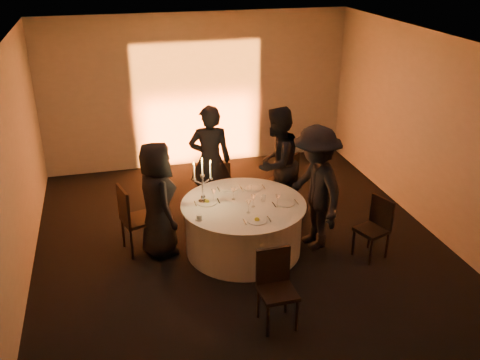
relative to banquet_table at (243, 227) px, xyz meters
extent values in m
plane|color=black|center=(0.00, 0.00, -0.38)|extent=(7.00, 7.00, 0.00)
plane|color=silver|center=(0.00, 0.00, 2.62)|extent=(7.00, 7.00, 0.00)
plane|color=#ADAAA1|center=(0.00, 3.50, 1.12)|extent=(7.00, 0.00, 7.00)
plane|color=#ADAAA1|center=(0.00, -3.50, 1.12)|extent=(7.00, 0.00, 7.00)
plane|color=#ADAAA1|center=(-3.00, 0.00, 1.12)|extent=(0.00, 7.00, 7.00)
plane|color=#ADAAA1|center=(3.00, 0.00, 1.12)|extent=(0.00, 7.00, 7.00)
cube|color=black|center=(0.00, 3.20, -0.33)|extent=(0.25, 0.12, 0.10)
cylinder|color=black|center=(0.00, 0.00, -0.37)|extent=(0.60, 0.60, 0.03)
cylinder|color=black|center=(0.00, 0.00, -0.01)|extent=(0.20, 0.20, 0.75)
cylinder|color=silver|center=(0.00, 0.00, -0.01)|extent=(1.68, 1.68, 0.75)
cylinder|color=silver|center=(0.00, 0.00, 0.38)|extent=(1.80, 1.80, 0.02)
cube|color=black|center=(-1.47, 0.39, 0.12)|extent=(0.56, 0.56, 0.05)
cube|color=black|center=(-1.67, 0.34, 0.40)|extent=(0.16, 0.45, 0.52)
cylinder|color=black|center=(-1.23, 0.25, -0.14)|extent=(0.04, 0.04, 0.49)
cylinder|color=black|center=(-1.33, 0.63, -0.14)|extent=(0.04, 0.04, 0.49)
cylinder|color=black|center=(-1.61, 0.15, -0.14)|extent=(0.04, 0.04, 0.49)
cylinder|color=black|center=(-1.71, 0.53, -0.14)|extent=(0.04, 0.04, 0.49)
cube|color=black|center=(-0.07, 1.47, 0.03)|extent=(0.40, 0.40, 0.05)
cube|color=black|center=(-0.07, 1.30, 0.27)|extent=(0.38, 0.06, 0.44)
cylinder|color=black|center=(0.11, 1.63, -0.18)|extent=(0.04, 0.04, 0.41)
cylinder|color=black|center=(-0.22, 1.64, -0.18)|extent=(0.04, 0.04, 0.41)
cylinder|color=black|center=(0.09, 1.30, -0.18)|extent=(0.04, 0.04, 0.41)
cylinder|color=black|center=(-0.24, 1.32, -0.18)|extent=(0.04, 0.04, 0.41)
cube|color=black|center=(0.93, 1.09, 0.11)|extent=(0.63, 0.63, 0.05)
cube|color=black|center=(1.06, 0.94, 0.39)|extent=(0.37, 0.32, 0.51)
cylinder|color=black|center=(0.95, 1.36, -0.14)|extent=(0.04, 0.04, 0.48)
cylinder|color=black|center=(0.65, 1.12, -0.14)|extent=(0.04, 0.04, 0.48)
cylinder|color=black|center=(1.20, 1.07, -0.14)|extent=(0.04, 0.04, 0.48)
cylinder|color=black|center=(0.90, 0.82, -0.14)|extent=(0.04, 0.04, 0.48)
cube|color=black|center=(1.73, -0.63, 0.04)|extent=(0.50, 0.50, 0.05)
cube|color=black|center=(1.89, -0.57, 0.29)|extent=(0.17, 0.38, 0.45)
cylinder|color=black|center=(1.51, -0.53, -0.18)|extent=(0.04, 0.04, 0.42)
cylinder|color=black|center=(1.63, -0.84, -0.18)|extent=(0.04, 0.04, 0.42)
cylinder|color=black|center=(1.83, -0.41, -0.18)|extent=(0.04, 0.04, 0.42)
cylinder|color=black|center=(1.94, -0.73, -0.18)|extent=(0.04, 0.04, 0.42)
cube|color=black|center=(-0.04, -1.72, 0.07)|extent=(0.43, 0.43, 0.05)
cube|color=black|center=(-0.05, -1.54, 0.33)|extent=(0.42, 0.05, 0.48)
cylinder|color=black|center=(-0.22, -1.91, -0.16)|extent=(0.04, 0.04, 0.45)
cylinder|color=black|center=(0.14, -1.90, -0.16)|extent=(0.04, 0.04, 0.45)
cylinder|color=black|center=(-0.23, -1.55, -0.16)|extent=(0.04, 0.04, 0.45)
cylinder|color=black|center=(0.13, -1.54, -0.16)|extent=(0.04, 0.04, 0.45)
imported|color=black|center=(-1.19, 0.26, 0.47)|extent=(0.71, 0.93, 1.71)
imported|color=black|center=(-0.22, 1.31, 0.55)|extent=(0.75, 0.55, 1.87)
imported|color=black|center=(0.80, 0.94, 0.54)|extent=(1.14, 1.12, 1.86)
imported|color=black|center=(1.04, -0.12, 0.56)|extent=(0.83, 1.28, 1.88)
cylinder|color=white|center=(-0.50, 0.16, 0.39)|extent=(0.29, 0.29, 0.01)
cube|color=silver|center=(-0.67, 0.16, 0.39)|extent=(0.01, 0.17, 0.01)
cube|color=silver|center=(-0.33, 0.16, 0.39)|extent=(0.02, 0.17, 0.01)
sphere|color=yellow|center=(-0.50, 0.16, 0.43)|extent=(0.07, 0.07, 0.07)
cylinder|color=white|center=(-0.08, 0.53, 0.39)|extent=(0.26, 0.26, 0.01)
cube|color=silver|center=(-0.25, 0.53, 0.39)|extent=(0.02, 0.17, 0.01)
cube|color=silver|center=(0.09, 0.53, 0.39)|extent=(0.02, 0.17, 0.01)
cylinder|color=white|center=(0.27, 0.45, 0.39)|extent=(0.29, 0.29, 0.01)
cube|color=silver|center=(0.10, 0.45, 0.39)|extent=(0.02, 0.17, 0.01)
cube|color=silver|center=(0.44, 0.45, 0.39)|extent=(0.02, 0.17, 0.01)
cylinder|color=white|center=(0.58, -0.16, 0.39)|extent=(0.27, 0.27, 0.01)
cube|color=silver|center=(0.41, -0.16, 0.39)|extent=(0.02, 0.17, 0.01)
cube|color=silver|center=(0.75, -0.16, 0.39)|extent=(0.01, 0.17, 0.01)
cylinder|color=white|center=(0.04, -0.54, 0.39)|extent=(0.27, 0.27, 0.01)
cube|color=silver|center=(-0.13, -0.54, 0.39)|extent=(0.02, 0.17, 0.01)
cube|color=silver|center=(0.21, -0.54, 0.39)|extent=(0.02, 0.17, 0.01)
sphere|color=yellow|center=(0.04, -0.54, 0.43)|extent=(0.07, 0.07, 0.07)
cylinder|color=white|center=(-0.70, -0.30, 0.39)|extent=(0.11, 0.11, 0.01)
cylinder|color=white|center=(-0.70, -0.30, 0.42)|extent=(0.07, 0.07, 0.06)
cylinder|color=white|center=(-0.55, 0.19, 0.40)|extent=(0.14, 0.14, 0.02)
sphere|color=white|center=(-0.55, 0.19, 0.46)|extent=(0.08, 0.08, 0.08)
cylinder|color=white|center=(-0.55, 0.19, 0.60)|extent=(0.03, 0.03, 0.37)
cylinder|color=white|center=(-0.55, 0.19, 0.80)|extent=(0.06, 0.06, 0.03)
cylinder|color=white|center=(-0.55, 0.19, 0.92)|extent=(0.02, 0.02, 0.24)
cone|color=#FFA32D|center=(-0.55, 0.19, 1.06)|extent=(0.02, 0.02, 0.04)
cylinder|color=white|center=(-0.61, 0.19, 0.71)|extent=(0.13, 0.02, 0.09)
cylinder|color=white|center=(-0.67, 0.19, 0.75)|extent=(0.06, 0.06, 0.03)
cylinder|color=white|center=(-0.67, 0.19, 0.87)|extent=(0.02, 0.02, 0.24)
cone|color=#FFA32D|center=(-0.67, 0.19, 1.01)|extent=(0.02, 0.02, 0.04)
cylinder|color=white|center=(-0.49, 0.19, 0.71)|extent=(0.13, 0.02, 0.09)
cylinder|color=white|center=(-0.43, 0.19, 0.75)|extent=(0.06, 0.06, 0.03)
cylinder|color=white|center=(-0.43, 0.19, 0.87)|extent=(0.02, 0.02, 0.24)
cone|color=#FFA32D|center=(-0.43, 0.19, 1.01)|extent=(0.02, 0.02, 0.04)
cylinder|color=white|center=(0.10, -0.14, 0.39)|extent=(0.06, 0.06, 0.01)
cylinder|color=white|center=(0.10, -0.14, 0.44)|extent=(0.01, 0.01, 0.10)
cone|color=white|center=(0.10, -0.14, 0.53)|extent=(0.07, 0.07, 0.09)
cylinder|color=white|center=(-0.40, 0.18, 0.39)|extent=(0.06, 0.06, 0.01)
cylinder|color=white|center=(-0.40, 0.18, 0.44)|extent=(0.01, 0.01, 0.10)
cone|color=white|center=(-0.40, 0.18, 0.53)|extent=(0.07, 0.07, 0.09)
cylinder|color=white|center=(0.44, -0.22, 0.39)|extent=(0.06, 0.06, 0.01)
cylinder|color=white|center=(0.44, -0.22, 0.44)|extent=(0.01, 0.01, 0.10)
cone|color=white|center=(0.44, -0.22, 0.53)|extent=(0.07, 0.07, 0.09)
cylinder|color=white|center=(-0.01, -0.30, 0.39)|extent=(0.06, 0.06, 0.01)
cylinder|color=white|center=(-0.01, -0.30, 0.44)|extent=(0.01, 0.01, 0.10)
cone|color=white|center=(-0.01, -0.30, 0.53)|extent=(0.07, 0.07, 0.09)
cylinder|color=white|center=(-0.11, 0.16, 0.39)|extent=(0.06, 0.06, 0.01)
cylinder|color=white|center=(-0.11, 0.16, 0.44)|extent=(0.01, 0.01, 0.10)
cone|color=white|center=(-0.11, 0.16, 0.53)|extent=(0.07, 0.07, 0.09)
cylinder|color=white|center=(0.19, 0.37, 0.43)|extent=(0.07, 0.07, 0.09)
cylinder|color=white|center=(0.30, 0.00, 0.43)|extent=(0.07, 0.07, 0.09)
camera|label=1|loc=(-1.76, -6.58, 3.86)|focal=40.00mm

